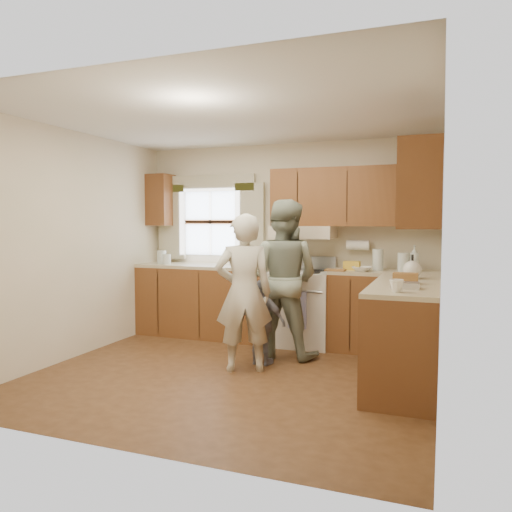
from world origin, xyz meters
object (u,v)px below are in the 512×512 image
at_px(child, 262,322).
at_px(stove, 301,306).
at_px(woman_left, 244,293).
at_px(woman_right, 283,278).

bearing_deg(child, stove, -89.68).
bearing_deg(woman_left, child, -137.23).
xyz_separation_m(stove, woman_right, (-0.05, -0.59, 0.41)).
bearing_deg(stove, woman_left, -101.29).
bearing_deg(child, woman_right, -94.83).
distance_m(woman_right, child, 0.59).
distance_m(woman_left, woman_right, 0.70).
relative_size(stove, woman_right, 0.61).
distance_m(stove, child, 1.00).
bearing_deg(stove, child, -98.35).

